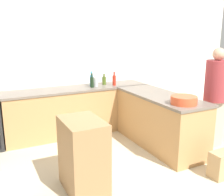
{
  "coord_description": "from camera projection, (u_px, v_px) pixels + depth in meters",
  "views": [
    {
      "loc": [
        -1.59,
        -2.44,
        1.88
      ],
      "look_at": [
        0.13,
        0.97,
        0.93
      ],
      "focal_mm": 42.0,
      "sensor_mm": 36.0,
      "label": 1
    }
  ],
  "objects": [
    {
      "name": "ground_plane",
      "position": [
        138.0,
        188.0,
        3.26
      ],
      "size": [
        14.0,
        14.0,
        0.0
      ],
      "primitive_type": "plane",
      "color": "beige"
    },
    {
      "name": "wall_back",
      "position": [
        71.0,
        61.0,
        5.09
      ],
      "size": [
        8.0,
        0.06,
        2.7
      ],
      "color": "white",
      "rests_on": "ground_plane"
    },
    {
      "name": "counter_back",
      "position": [
        78.0,
        110.0,
        5.02
      ],
      "size": [
        2.75,
        0.63,
        0.89
      ],
      "color": "tan",
      "rests_on": "ground_plane"
    },
    {
      "name": "counter_peninsula",
      "position": [
        159.0,
        120.0,
        4.44
      ],
      "size": [
        0.69,
        1.8,
        0.89
      ],
      "color": "tan",
      "rests_on": "ground_plane"
    },
    {
      "name": "island_table",
      "position": [
        83.0,
        155.0,
        3.15
      ],
      "size": [
        0.45,
        0.66,
        0.9
      ],
      "color": "#997047",
      "rests_on": "ground_plane"
    },
    {
      "name": "mixing_bowl",
      "position": [
        184.0,
        100.0,
        3.75
      ],
      "size": [
        0.38,
        0.38,
        0.12
      ],
      "color": "#DB512D",
      "rests_on": "counter_peninsula"
    },
    {
      "name": "olive_oil_bottle",
      "position": [
        104.0,
        80.0,
        5.2
      ],
      "size": [
        0.08,
        0.08,
        0.21
      ],
      "color": "#475B1E",
      "rests_on": "counter_back"
    },
    {
      "name": "hot_sauce_bottle",
      "position": [
        114.0,
        80.0,
        5.1
      ],
      "size": [
        0.07,
        0.07,
        0.27
      ],
      "color": "red",
      "rests_on": "counter_back"
    },
    {
      "name": "dish_soap_bottle",
      "position": [
        91.0,
        80.0,
        5.04
      ],
      "size": [
        0.07,
        0.07,
        0.28
      ],
      "color": "#338CBF",
      "rests_on": "counter_back"
    },
    {
      "name": "wine_bottle_dark",
      "position": [
        92.0,
        82.0,
        4.92
      ],
      "size": [
        0.07,
        0.07,
        0.26
      ],
      "color": "black",
      "rests_on": "counter_back"
    },
    {
      "name": "vinegar_bottle_clear",
      "position": [
        96.0,
        82.0,
        4.99
      ],
      "size": [
        0.07,
        0.07,
        0.23
      ],
      "color": "silver",
      "rests_on": "counter_back"
    },
    {
      "name": "person_at_peninsula",
      "position": [
        215.0,
        95.0,
        4.3
      ],
      "size": [
        0.36,
        0.36,
        1.66
      ],
      "color": "#ADA38E",
      "rests_on": "ground_plane"
    },
    {
      "name": "paper_bag",
      "position": [
        221.0,
        165.0,
        3.48
      ],
      "size": [
        0.3,
        0.21,
        0.36
      ],
      "color": "tan",
      "rests_on": "ground_plane"
    }
  ]
}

